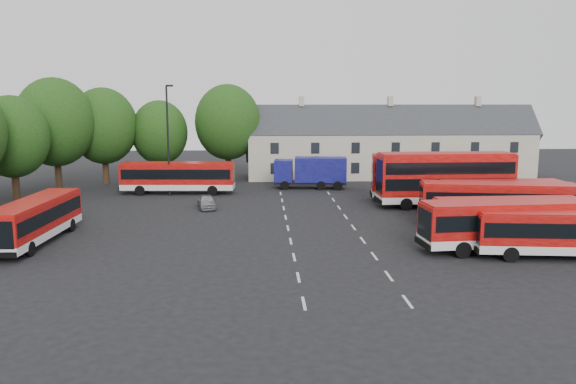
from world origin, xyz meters
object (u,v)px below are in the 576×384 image
at_px(bus_west, 35,217).
at_px(box_truck, 311,171).
at_px(bus_dd_south, 445,176).
at_px(lamppost, 168,137).
at_px(bus_row_a, 562,230).
at_px(silver_car, 206,202).

height_order(bus_west, box_truck, box_truck).
height_order(bus_dd_south, box_truck, bus_dd_south).
height_order(bus_west, lamppost, lamppost).
bearing_deg(bus_dd_south, lamppost, 162.46).
relative_size(bus_row_a, bus_dd_south, 0.87).
bearing_deg(bus_dd_south, silver_car, 177.44).
distance_m(bus_dd_south, silver_car, 21.58).
xyz_separation_m(bus_dd_south, lamppost, (-25.82, 7.48, 3.11)).
xyz_separation_m(silver_car, lamppost, (-4.36, 7.04, 5.31)).
height_order(bus_dd_south, lamppost, lamppost).
xyz_separation_m(bus_west, lamppost, (5.98, 18.92, 4.14)).
bearing_deg(box_truck, lamppost, -159.55).
relative_size(box_truck, lamppost, 0.72).
xyz_separation_m(bus_dd_south, bus_west, (-31.79, -11.44, -1.03)).
relative_size(bus_west, silver_car, 2.95).
bearing_deg(silver_car, bus_west, -142.14).
xyz_separation_m(box_truck, silver_car, (-10.40, -11.03, -1.31)).
bearing_deg(bus_row_a, silver_car, 149.90).
distance_m(box_truck, lamppost, 15.80).
relative_size(bus_dd_south, bus_west, 1.14).
bearing_deg(lamppost, bus_row_a, -41.38).
relative_size(bus_row_a, bus_west, 1.00).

